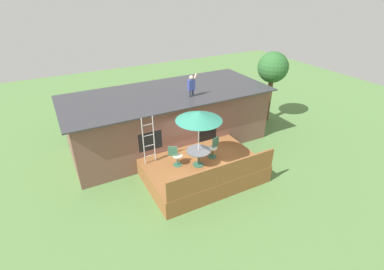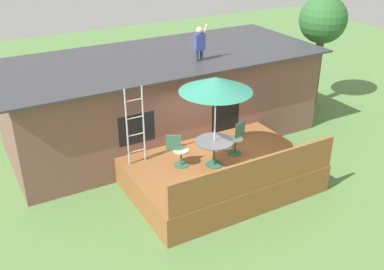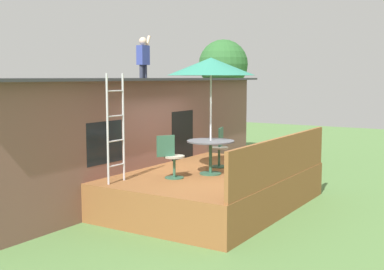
{
  "view_description": "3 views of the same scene",
  "coord_description": "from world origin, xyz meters",
  "px_view_note": "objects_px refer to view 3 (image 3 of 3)",
  "views": [
    {
      "loc": [
        -5.33,
        -9.05,
        7.87
      ],
      "look_at": [
        -0.06,
        0.86,
        1.78
      ],
      "focal_mm": 26.65,
      "sensor_mm": 36.0,
      "label": 1
    },
    {
      "loc": [
        -6.06,
        -9.18,
        7.06
      ],
      "look_at": [
        -0.38,
        0.91,
        1.32
      ],
      "focal_mm": 42.35,
      "sensor_mm": 36.0,
      "label": 2
    },
    {
      "loc": [
        -9.7,
        -5.53,
        2.92
      ],
      "look_at": [
        -0.22,
        0.41,
        1.63
      ],
      "focal_mm": 47.06,
      "sensor_mm": 36.0,
      "label": 3
    }
  ],
  "objects_px": {
    "patio_chair_left": "(171,157)",
    "patio_chair_right": "(220,148)",
    "patio_table": "(211,148)",
    "patio_umbrella": "(211,67)",
    "step_ladder": "(116,128)",
    "person_figure": "(143,54)",
    "backyard_tree": "(223,67)"
  },
  "relations": [
    {
      "from": "patio_table",
      "to": "person_figure",
      "type": "height_order",
      "value": "person_figure"
    },
    {
      "from": "patio_chair_left",
      "to": "patio_table",
      "type": "bearing_deg",
      "value": 0.0
    },
    {
      "from": "person_figure",
      "to": "step_ladder",
      "type": "bearing_deg",
      "value": -152.77
    },
    {
      "from": "patio_table",
      "to": "patio_chair_right",
      "type": "xyz_separation_m",
      "value": [
        0.95,
        0.29,
        -0.13
      ]
    },
    {
      "from": "patio_umbrella",
      "to": "step_ladder",
      "type": "bearing_deg",
      "value": 146.08
    },
    {
      "from": "step_ladder",
      "to": "patio_table",
      "type": "bearing_deg",
      "value": -33.92
    },
    {
      "from": "patio_table",
      "to": "person_figure",
      "type": "relative_size",
      "value": 0.94
    },
    {
      "from": "step_ladder",
      "to": "patio_chair_right",
      "type": "xyz_separation_m",
      "value": [
        2.71,
        -0.89,
        -0.64
      ]
    },
    {
      "from": "patio_table",
      "to": "patio_chair_right",
      "type": "relative_size",
      "value": 1.13
    },
    {
      "from": "patio_table",
      "to": "step_ladder",
      "type": "relative_size",
      "value": 0.47
    },
    {
      "from": "step_ladder",
      "to": "backyard_tree",
      "type": "bearing_deg",
      "value": 14.73
    },
    {
      "from": "patio_umbrella",
      "to": "patio_chair_left",
      "type": "xyz_separation_m",
      "value": [
        -0.85,
        0.46,
        -1.89
      ]
    },
    {
      "from": "patio_umbrella",
      "to": "patio_chair_left",
      "type": "bearing_deg",
      "value": 151.57
    },
    {
      "from": "step_ladder",
      "to": "patio_chair_left",
      "type": "relative_size",
      "value": 2.39
    },
    {
      "from": "step_ladder",
      "to": "patio_chair_left",
      "type": "distance_m",
      "value": 1.33
    },
    {
      "from": "patio_table",
      "to": "patio_chair_left",
      "type": "distance_m",
      "value": 0.98
    },
    {
      "from": "backyard_tree",
      "to": "step_ladder",
      "type": "bearing_deg",
      "value": -165.27
    },
    {
      "from": "step_ladder",
      "to": "patio_umbrella",
      "type": "bearing_deg",
      "value": -33.92
    },
    {
      "from": "patio_chair_left",
      "to": "backyard_tree",
      "type": "bearing_deg",
      "value": 49.56
    },
    {
      "from": "patio_chair_right",
      "to": "patio_chair_left",
      "type": "bearing_deg",
      "value": -22.59
    },
    {
      "from": "patio_umbrella",
      "to": "backyard_tree",
      "type": "xyz_separation_m",
      "value": [
        6.93,
        3.47,
        0.17
      ]
    },
    {
      "from": "patio_table",
      "to": "patio_chair_left",
      "type": "bearing_deg",
      "value": 151.57
    },
    {
      "from": "patio_chair_left",
      "to": "patio_chair_right",
      "type": "distance_m",
      "value": 1.81
    },
    {
      "from": "patio_table",
      "to": "patio_umbrella",
      "type": "relative_size",
      "value": 0.41
    },
    {
      "from": "patio_chair_left",
      "to": "person_figure",
      "type": "bearing_deg",
      "value": 77.08
    },
    {
      "from": "step_ladder",
      "to": "patio_chair_right",
      "type": "distance_m",
      "value": 2.92
    },
    {
      "from": "patio_table",
      "to": "person_figure",
      "type": "distance_m",
      "value": 3.55
    },
    {
      "from": "step_ladder",
      "to": "backyard_tree",
      "type": "xyz_separation_m",
      "value": [
        8.7,
        2.29,
        1.41
      ]
    },
    {
      "from": "backyard_tree",
      "to": "person_figure",
      "type": "bearing_deg",
      "value": -171.93
    },
    {
      "from": "patio_table",
      "to": "person_figure",
      "type": "bearing_deg",
      "value": 68.05
    },
    {
      "from": "person_figure",
      "to": "backyard_tree",
      "type": "xyz_separation_m",
      "value": [
        5.87,
        0.83,
        -0.19
      ]
    },
    {
      "from": "patio_chair_left",
      "to": "patio_chair_right",
      "type": "xyz_separation_m",
      "value": [
        1.8,
        -0.17,
        0.0
      ]
    }
  ]
}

